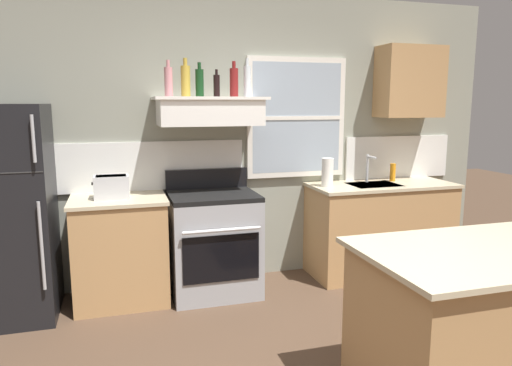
# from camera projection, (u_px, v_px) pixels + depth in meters

# --- Properties ---
(back_wall) EXTENTS (5.40, 0.11, 2.70)m
(back_wall) POSITION_uv_depth(u_px,v_px,m) (234.00, 139.00, 4.51)
(back_wall) COLOR gray
(back_wall) RESTS_ON ground_plane
(refrigerator) EXTENTS (0.70, 0.72, 1.69)m
(refrigerator) POSITION_uv_depth(u_px,v_px,m) (5.00, 214.00, 3.70)
(refrigerator) COLOR black
(refrigerator) RESTS_ON ground_plane
(counter_left_of_stove) EXTENTS (0.79, 0.63, 0.91)m
(counter_left_of_stove) POSITION_uv_depth(u_px,v_px,m) (121.00, 250.00, 4.05)
(counter_left_of_stove) COLOR tan
(counter_left_of_stove) RESTS_ON ground_plane
(toaster) EXTENTS (0.30, 0.20, 0.19)m
(toaster) POSITION_uv_depth(u_px,v_px,m) (111.00, 187.00, 3.94)
(toaster) COLOR silver
(toaster) RESTS_ON counter_left_of_stove
(stove_range) EXTENTS (0.76, 0.69, 1.09)m
(stove_range) POSITION_uv_depth(u_px,v_px,m) (214.00, 242.00, 4.24)
(stove_range) COLOR #9EA0A5
(stove_range) RESTS_ON ground_plane
(range_hood_shelf) EXTENTS (0.96, 0.52, 0.24)m
(range_hood_shelf) POSITION_uv_depth(u_px,v_px,m) (209.00, 111.00, 4.14)
(range_hood_shelf) COLOR white
(bottle_rose_pink) EXTENTS (0.07, 0.07, 0.30)m
(bottle_rose_pink) POSITION_uv_depth(u_px,v_px,m) (169.00, 81.00, 3.99)
(bottle_rose_pink) COLOR #C67F84
(bottle_rose_pink) RESTS_ON range_hood_shelf
(bottle_champagne_gold_foil) EXTENTS (0.08, 0.08, 0.33)m
(bottle_champagne_gold_foil) POSITION_uv_depth(u_px,v_px,m) (186.00, 81.00, 4.07)
(bottle_champagne_gold_foil) COLOR #B29333
(bottle_champagne_gold_foil) RESTS_ON range_hood_shelf
(bottle_dark_green_wine) EXTENTS (0.07, 0.07, 0.29)m
(bottle_dark_green_wine) POSITION_uv_depth(u_px,v_px,m) (200.00, 82.00, 4.11)
(bottle_dark_green_wine) COLOR #143819
(bottle_dark_green_wine) RESTS_ON range_hood_shelf
(bottle_balsamic_dark) EXTENTS (0.06, 0.06, 0.24)m
(bottle_balsamic_dark) POSITION_uv_depth(u_px,v_px,m) (217.00, 85.00, 4.13)
(bottle_balsamic_dark) COLOR black
(bottle_balsamic_dark) RESTS_ON range_hood_shelf
(bottle_red_label_wine) EXTENTS (0.07, 0.07, 0.30)m
(bottle_red_label_wine) POSITION_uv_depth(u_px,v_px,m) (234.00, 82.00, 4.13)
(bottle_red_label_wine) COLOR maroon
(bottle_red_label_wine) RESTS_ON range_hood_shelf
(bottle_clear_tall) EXTENTS (0.06, 0.06, 0.34)m
(bottle_clear_tall) POSITION_uv_depth(u_px,v_px,m) (247.00, 81.00, 4.21)
(bottle_clear_tall) COLOR silver
(bottle_clear_tall) RESTS_ON range_hood_shelf
(counter_right_with_sink) EXTENTS (1.43, 0.63, 0.91)m
(counter_right_with_sink) POSITION_uv_depth(u_px,v_px,m) (380.00, 228.00, 4.75)
(counter_right_with_sink) COLOR tan
(counter_right_with_sink) RESTS_ON ground_plane
(sink_faucet) EXTENTS (0.03, 0.17, 0.28)m
(sink_faucet) POSITION_uv_depth(u_px,v_px,m) (369.00, 165.00, 4.71)
(sink_faucet) COLOR silver
(sink_faucet) RESTS_ON counter_right_with_sink
(paper_towel_roll) EXTENTS (0.11, 0.11, 0.27)m
(paper_towel_roll) POSITION_uv_depth(u_px,v_px,m) (327.00, 172.00, 4.49)
(paper_towel_roll) COLOR white
(paper_towel_roll) RESTS_ON counter_right_with_sink
(dish_soap_bottle) EXTENTS (0.06, 0.06, 0.18)m
(dish_soap_bottle) POSITION_uv_depth(u_px,v_px,m) (393.00, 172.00, 4.81)
(dish_soap_bottle) COLOR orange
(dish_soap_bottle) RESTS_ON counter_right_with_sink
(kitchen_island) EXTENTS (1.40, 0.90, 0.91)m
(kitchen_island) POSITION_uv_depth(u_px,v_px,m) (483.00, 327.00, 2.66)
(kitchen_island) COLOR tan
(kitchen_island) RESTS_ON ground_plane
(upper_cabinet_right) EXTENTS (0.64, 0.32, 0.70)m
(upper_cabinet_right) POSITION_uv_depth(u_px,v_px,m) (410.00, 82.00, 4.74)
(upper_cabinet_right) COLOR tan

